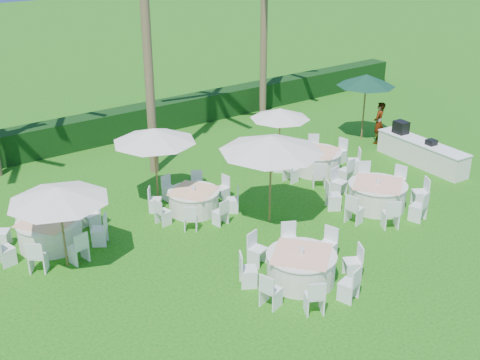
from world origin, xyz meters
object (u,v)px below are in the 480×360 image
(umbrella_b, at_px, (271,144))
(umbrella_green, at_px, (366,80))
(umbrella_a, at_px, (58,194))
(banquet_table_c, at_px, (377,195))
(buffet_table, at_px, (421,152))
(staff_person, at_px, (379,123))
(banquet_table_e, at_px, (194,200))
(banquet_table_f, at_px, (316,161))
(banquet_table_d, at_px, (50,232))
(banquet_table_b, at_px, (301,267))
(umbrella_c, at_px, (154,135))
(umbrella_d, at_px, (280,114))

(umbrella_b, distance_m, umbrella_green, 8.61)
(umbrella_a, bearing_deg, banquet_table_c, -15.06)
(buffet_table, bearing_deg, staff_person, 79.42)
(umbrella_a, relative_size, umbrella_b, 0.85)
(umbrella_b, xyz_separation_m, staff_person, (8.02, 2.78, -1.67))
(banquet_table_e, bearing_deg, banquet_table_c, -33.64)
(banquet_table_f, height_order, staff_person, staff_person)
(banquet_table_d, distance_m, buffet_table, 13.66)
(banquet_table_b, xyz_separation_m, staff_person, (9.48, 5.82, 0.45))
(umbrella_a, xyz_separation_m, umbrella_c, (3.86, 1.90, 0.24))
(banquet_table_d, relative_size, umbrella_b, 1.03)
(banquet_table_e, relative_size, umbrella_d, 1.29)
(banquet_table_f, bearing_deg, buffet_table, -26.31)
(banquet_table_b, xyz_separation_m, banquet_table_c, (4.84, 1.76, 0.02))
(banquet_table_e, distance_m, umbrella_a, 4.88)
(umbrella_d, distance_m, staff_person, 5.00)
(buffet_table, bearing_deg, banquet_table_e, 169.24)
(umbrella_b, height_order, buffet_table, umbrella_b)
(banquet_table_d, relative_size, umbrella_green, 1.15)
(banquet_table_b, relative_size, banquet_table_c, 0.95)
(umbrella_a, height_order, umbrella_b, umbrella_b)
(umbrella_green, distance_m, staff_person, 1.81)
(umbrella_d, distance_m, buffet_table, 5.57)
(banquet_table_c, relative_size, umbrella_green, 1.18)
(banquet_table_c, bearing_deg, buffet_table, 20.15)
(banquet_table_e, xyz_separation_m, buffet_table, (9.04, -1.72, 0.10))
(banquet_table_b, relative_size, staff_person, 1.80)
(umbrella_c, xyz_separation_m, buffet_table, (9.68, -2.89, -1.88))
(umbrella_a, xyz_separation_m, staff_person, (14.01, 1.54, -1.26))
(banquet_table_c, relative_size, umbrella_d, 1.48)
(banquet_table_d, distance_m, banquet_table_f, 9.81)
(banquet_table_b, xyz_separation_m, banquet_table_d, (-4.45, 5.61, 0.00))
(banquet_table_e, relative_size, umbrella_c, 1.07)
(banquet_table_e, distance_m, umbrella_green, 9.72)
(buffet_table, bearing_deg, banquet_table_c, -159.85)
(banquet_table_d, bearing_deg, staff_person, 0.85)
(banquet_table_b, relative_size, umbrella_c, 1.18)
(umbrella_c, height_order, umbrella_green, umbrella_green)
(banquet_table_c, height_order, staff_person, staff_person)
(banquet_table_f, height_order, umbrella_a, umbrella_a)
(banquet_table_e, relative_size, umbrella_b, 0.92)
(banquet_table_d, relative_size, staff_person, 1.84)
(banquet_table_d, height_order, banquet_table_f, banquet_table_d)
(umbrella_a, bearing_deg, banquet_table_e, 9.15)
(banquet_table_e, relative_size, staff_person, 1.65)
(buffet_table, distance_m, staff_person, 2.60)
(umbrella_green, relative_size, staff_person, 1.60)
(umbrella_green, relative_size, buffet_table, 0.70)
(banquet_table_c, height_order, umbrella_d, umbrella_d)
(banquet_table_f, bearing_deg, banquet_table_e, -178.99)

